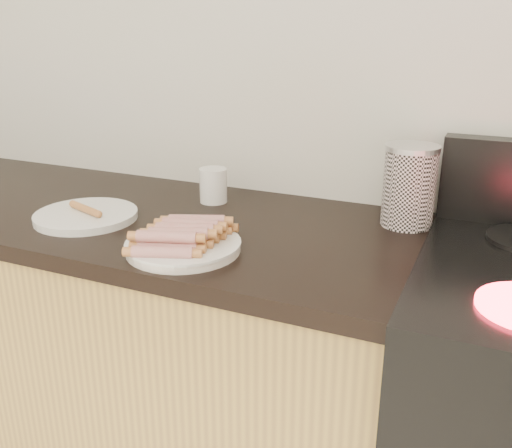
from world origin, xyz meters
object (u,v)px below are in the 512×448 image
at_px(main_plate, 183,248).
at_px(side_plate, 86,216).
at_px(canister, 409,186).
at_px(mug, 213,185).

xyz_separation_m(main_plate, side_plate, (-0.33, 0.08, 0.00)).
height_order(side_plate, canister, canister).
xyz_separation_m(side_plate, mug, (0.22, 0.26, 0.04)).
relative_size(side_plate, mug, 2.73).
distance_m(side_plate, mug, 0.34).
bearing_deg(canister, side_plate, -158.98).
xyz_separation_m(main_plate, canister, (0.41, 0.36, 0.09)).
distance_m(main_plate, side_plate, 0.34).
relative_size(main_plate, canister, 1.25).
bearing_deg(mug, side_plate, -131.00).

